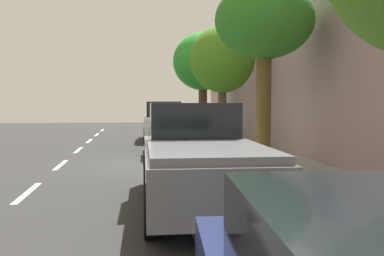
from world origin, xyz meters
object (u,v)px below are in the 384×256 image
parked_pickup_grey_second (198,159)px  fire_hydrant (276,172)px  parked_suv_white_far (163,120)px  cyclist_with_backpack (204,131)px  street_tree_mid_block (264,23)px  parked_sedan_green_mid (174,135)px  bicycle_at_curb (195,152)px  street_tree_far_end (222,60)px  street_tree_corner (203,62)px

parked_pickup_grey_second → fire_hydrant: bearing=11.5°
parked_suv_white_far → cyclist_with_backpack: parked_suv_white_far is taller
street_tree_mid_block → parked_sedan_green_mid: bearing=122.4°
parked_suv_white_far → fire_hydrant: size_ratio=5.65×
bicycle_at_curb → fire_hydrant: (0.89, -5.46, 0.20)m
bicycle_at_curb → cyclist_with_backpack: bearing=-64.7°
bicycle_at_curb → cyclist_with_backpack: 0.86m
parked_suv_white_far → bicycle_at_curb: parked_suv_white_far is taller
bicycle_at_curb → street_tree_far_end: (1.82, 4.65, 3.39)m
bicycle_at_curb → cyclist_with_backpack: size_ratio=0.90×
street_tree_mid_block → street_tree_far_end: 6.13m
bicycle_at_curb → street_tree_mid_block: bearing=-38.8°
parked_suv_white_far → fire_hydrant: 14.13m
parked_pickup_grey_second → street_tree_far_end: size_ratio=1.05×
street_tree_mid_block → street_tree_corner: bearing=90.0°
street_tree_mid_block → fire_hydrant: street_tree_mid_block is taller
parked_pickup_grey_second → street_tree_mid_block: size_ratio=1.01×
bicycle_at_curb → street_tree_corner: (1.82, 10.08, 3.78)m
street_tree_corner → bicycle_at_curb: bearing=-100.2°
bicycle_at_curb → parked_sedan_green_mid: bearing=102.6°
parked_suv_white_far → street_tree_mid_block: size_ratio=0.90×
parked_pickup_grey_second → parked_sedan_green_mid: parked_pickup_grey_second is taller
street_tree_mid_block → street_tree_corner: 11.55m
bicycle_at_curb → street_tree_mid_block: street_tree_mid_block is taller
cyclist_with_backpack → fire_hydrant: (0.68, -4.99, -0.49)m
parked_pickup_grey_second → parked_suv_white_far: (0.24, 14.38, 0.13)m
parked_pickup_grey_second → parked_suv_white_far: 14.38m
parked_sedan_green_mid → street_tree_mid_block: bearing=-57.6°
parked_pickup_grey_second → fire_hydrant: parked_pickup_grey_second is taller
parked_pickup_grey_second → street_tree_far_end: bearing=76.3°
street_tree_mid_block → bicycle_at_curb: bearing=141.2°
parked_sedan_green_mid → street_tree_far_end: bearing=47.2°
parked_suv_white_far → bicycle_at_curb: (0.50, -8.59, -0.65)m
parked_sedan_green_mid → street_tree_mid_block: street_tree_mid_block is taller
parked_suv_white_far → street_tree_far_end: bearing=-59.6°
parked_suv_white_far → bicycle_at_curb: 8.63m
parked_sedan_green_mid → street_tree_mid_block: size_ratio=0.84×
street_tree_mid_block → fire_hydrant: size_ratio=6.30×
parked_sedan_green_mid → street_tree_mid_block: 5.53m
parked_pickup_grey_second → fire_hydrant: size_ratio=6.35×
parked_suv_white_far → street_tree_mid_block: bearing=-77.0°
parked_suv_white_far → street_tree_far_end: street_tree_far_end is taller
street_tree_corner → fire_hydrant: size_ratio=6.72×
parked_sedan_green_mid → fire_hydrant: parked_sedan_green_mid is taller
street_tree_mid_block → street_tree_far_end: bearing=90.0°
bicycle_at_curb → fire_hydrant: bearing=-80.7°
parked_sedan_green_mid → cyclist_with_backpack: (0.70, -2.62, 0.31)m
parked_sedan_green_mid → bicycle_at_curb: parked_sedan_green_mid is taller
parked_sedan_green_mid → bicycle_at_curb: 2.24m
parked_pickup_grey_second → cyclist_with_backpack: parked_pickup_grey_second is taller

